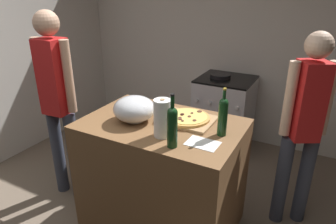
% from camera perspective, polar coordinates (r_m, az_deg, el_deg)
% --- Properties ---
extents(ground_plane, '(4.44, 3.22, 0.02)m').
position_cam_1_polar(ground_plane, '(3.21, 1.06, -13.29)').
color(ground_plane, '#6B5B4C').
extents(kitchen_wall_rear, '(4.44, 0.10, 2.60)m').
position_cam_1_polar(kitchen_wall_rear, '(3.90, 10.70, 13.90)').
color(kitchen_wall_rear, beige).
rests_on(kitchen_wall_rear, ground_plane).
extents(kitchen_wall_left, '(0.10, 3.22, 2.60)m').
position_cam_1_polar(kitchen_wall_left, '(3.94, -25.77, 12.18)').
color(kitchen_wall_left, beige).
rests_on(kitchen_wall_left, ground_plane).
extents(counter, '(1.18, 0.79, 0.93)m').
position_cam_1_polar(counter, '(2.50, -1.11, -11.77)').
color(counter, brown).
rests_on(counter, ground_plane).
extents(cutting_board, '(0.40, 0.32, 0.02)m').
position_cam_1_polar(cutting_board, '(2.29, 3.55, -1.46)').
color(cutting_board, tan).
rests_on(cutting_board, counter).
extents(pizza, '(0.34, 0.34, 0.03)m').
position_cam_1_polar(pizza, '(2.28, 3.56, -0.99)').
color(pizza, tan).
rests_on(pizza, cutting_board).
extents(mixing_bowl, '(0.31, 0.31, 0.19)m').
position_cam_1_polar(mixing_bowl, '(2.28, -6.32, 0.58)').
color(mixing_bowl, '#B2B2B7').
rests_on(mixing_bowl, counter).
extents(paper_towel_roll, '(0.12, 0.12, 0.26)m').
position_cam_1_polar(paper_towel_roll, '(2.02, -1.04, -1.16)').
color(paper_towel_roll, white).
rests_on(paper_towel_roll, counter).
extents(wine_bottle_clear, '(0.07, 0.07, 0.35)m').
position_cam_1_polar(wine_bottle_clear, '(1.88, 0.81, -2.47)').
color(wine_bottle_clear, '#143819').
rests_on(wine_bottle_clear, counter).
extents(wine_bottle_amber, '(0.06, 0.06, 0.34)m').
position_cam_1_polar(wine_bottle_amber, '(2.06, 10.22, -0.59)').
color(wine_bottle_amber, '#143819').
rests_on(wine_bottle_amber, counter).
extents(recipe_sheet, '(0.21, 0.15, 0.00)m').
position_cam_1_polar(recipe_sheet, '(1.99, 6.49, -5.86)').
color(recipe_sheet, white).
rests_on(recipe_sheet, counter).
extents(stove, '(0.62, 0.61, 0.93)m').
position_cam_1_polar(stove, '(3.71, 10.37, -0.31)').
color(stove, '#B7B7BC').
rests_on(stove, ground_plane).
extents(person_in_stripes, '(0.38, 0.21, 1.70)m').
position_cam_1_polar(person_in_stripes, '(2.78, -19.98, 2.65)').
color(person_in_stripes, '#383D4C').
rests_on(person_in_stripes, ground_plane).
extents(person_in_red, '(0.32, 0.27, 1.59)m').
position_cam_1_polar(person_in_red, '(2.52, 24.06, -2.05)').
color(person_in_red, '#383D4C').
rests_on(person_in_red, ground_plane).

